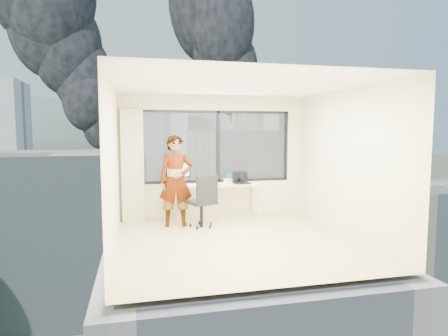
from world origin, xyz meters
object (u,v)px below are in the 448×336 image
object	(u,v)px
game_console	(231,180)
handbag	(231,177)
chair	(201,200)
laptop	(242,178)
desk	(217,202)
monitor	(178,173)
person	(176,181)

from	to	relation	value
game_console	handbag	world-z (taller)	handbag
chair	game_console	world-z (taller)	chair
chair	laptop	xyz separation A→B (m)	(0.97, 0.54, 0.34)
chair	handbag	bearing A→B (deg)	24.90
handbag	desk	bearing A→B (deg)	-143.87
game_console	chair	bearing A→B (deg)	-131.16
chair	monitor	size ratio (longest dim) A/B	2.09
desk	chair	world-z (taller)	chair
handbag	laptop	bearing A→B (deg)	-59.61
game_console	laptop	world-z (taller)	laptop
person	monitor	bearing A→B (deg)	80.09
monitor	game_console	xyz separation A→B (m)	(1.17, 0.19, -0.21)
monitor	game_console	bearing A→B (deg)	15.73
desk	game_console	world-z (taller)	game_console
monitor	laptop	size ratio (longest dim) A/B	1.33
desk	handbag	bearing A→B (deg)	32.97
handbag	chair	bearing A→B (deg)	-130.91
person	monitor	xyz separation A→B (m)	(0.10, 0.46, 0.11)
laptop	game_console	bearing A→B (deg)	111.79
chair	person	world-z (taller)	person
chair	monitor	distance (m)	0.90
person	laptop	xyz separation A→B (m)	(1.43, 0.33, -0.03)
monitor	handbag	bearing A→B (deg)	15.02
desk	handbag	xyz separation A→B (m)	(0.38, 0.25, 0.49)
desk	game_console	xyz separation A→B (m)	(0.37, 0.26, 0.42)
desk	handbag	world-z (taller)	handbag
desk	chair	bearing A→B (deg)	-126.15
chair	game_console	xyz separation A→B (m)	(0.81, 0.85, 0.27)
laptop	handbag	bearing A→B (deg)	111.74
game_console	handbag	bearing A→B (deg)	-59.57
person	laptop	bearing A→B (deg)	15.02
laptop	chair	bearing A→B (deg)	-156.33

